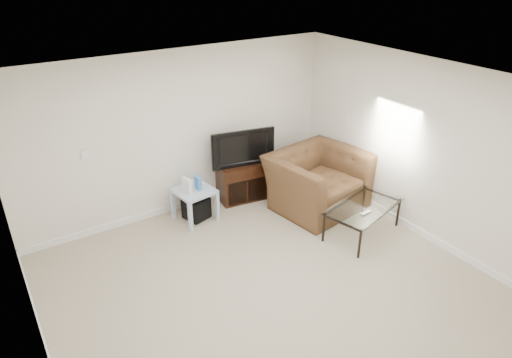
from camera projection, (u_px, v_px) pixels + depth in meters
floor at (275, 293)px, 5.50m from camera, size 5.00×5.00×0.00m
ceiling at (280, 90)px, 4.37m from camera, size 5.00×5.00×0.00m
wall_back at (181, 133)px, 6.81m from camera, size 5.00×0.02×2.50m
wall_left at (28, 286)px, 3.72m from camera, size 0.02×5.00×2.50m
wall_right at (429, 153)px, 6.15m from camera, size 0.02×5.00×2.50m
plate_back at (85, 154)px, 6.12m from camera, size 0.12×0.02×0.12m
plate_right_switch at (346, 120)px, 7.34m from camera, size 0.02×0.09×0.13m
plate_right_outlet at (353, 180)px, 7.55m from camera, size 0.02×0.08×0.12m
tv_stand at (241, 180)px, 7.50m from camera, size 0.82×0.62×0.63m
dvd_player at (242, 169)px, 7.37m from camera, size 0.46×0.35×0.06m
television at (241, 146)px, 7.20m from camera, size 0.98×0.38×0.59m
side_table at (195, 205)px, 6.89m from camera, size 0.60×0.60×0.51m
subwoofer at (196, 208)px, 6.96m from camera, size 0.41×0.41×0.33m
game_console at (187, 186)px, 6.64m from camera, size 0.09×0.18×0.23m
game_case at (198, 183)px, 6.76m from camera, size 0.05×0.15×0.20m
recliner at (318, 172)px, 7.10m from camera, size 1.50×1.09×1.21m
coffee_table at (362, 220)px, 6.56m from camera, size 1.29×0.93×0.46m
remote at (366, 213)px, 6.27m from camera, size 0.19×0.06×0.02m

